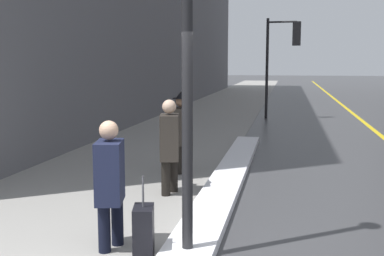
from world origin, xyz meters
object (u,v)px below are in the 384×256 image
(pedestrian_with_shoulder_bag, at_px, (169,142))
(pedestrian_in_fedora, at_px, (181,129))
(traffic_light_near, at_px, (285,46))
(rolling_suitcase, at_px, (144,233))
(pedestrian_trailing, at_px, (110,179))

(pedestrian_with_shoulder_bag, xyz_separation_m, pedestrian_in_fedora, (-0.14, 1.53, 0.01))
(traffic_light_near, bearing_deg, rolling_suitcase, -90.05)
(pedestrian_trailing, xyz_separation_m, pedestrian_in_fedora, (-0.04, 3.99, 0.04))
(traffic_light_near, distance_m, rolling_suitcase, 14.40)
(pedestrian_with_shoulder_bag, xyz_separation_m, rolling_suitcase, (0.36, -2.66, -0.57))
(pedestrian_trailing, bearing_deg, pedestrian_in_fedora, 168.19)
(traffic_light_near, distance_m, pedestrian_in_fedora, 10.28)
(traffic_light_near, height_order, pedestrian_trailing, traffic_light_near)
(traffic_light_near, xyz_separation_m, pedestrian_in_fedora, (-1.88, -9.93, -1.91))
(rolling_suitcase, bearing_deg, pedestrian_with_shoulder_bag, 175.30)
(pedestrian_in_fedora, height_order, rolling_suitcase, pedestrian_in_fedora)
(pedestrian_in_fedora, bearing_deg, pedestrian_trailing, -11.81)
(traffic_light_near, relative_size, pedestrian_trailing, 2.54)
(pedestrian_trailing, bearing_deg, traffic_light_near, 160.06)
(traffic_light_near, height_order, rolling_suitcase, traffic_light_near)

